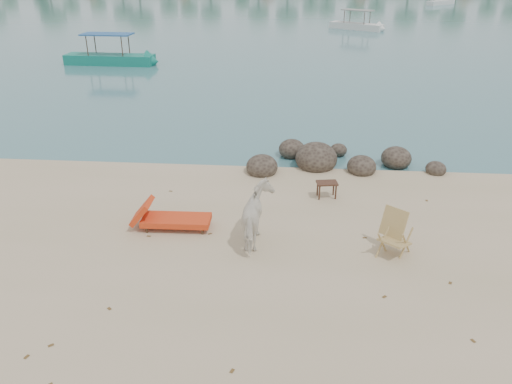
# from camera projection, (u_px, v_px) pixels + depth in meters

# --- Properties ---
(boulders) EXTENTS (6.21, 2.76, 1.01)m
(boulders) POSITION_uv_depth(u_px,v_px,m) (328.00, 160.00, 16.03)
(boulders) COLOR black
(boulders) RESTS_ON ground
(cow) EXTENTS (0.76, 1.61, 1.35)m
(cow) POSITION_uv_depth(u_px,v_px,m) (258.00, 217.00, 11.47)
(cow) COLOR silver
(cow) RESTS_ON ground
(side_table) EXTENTS (0.62, 0.45, 0.46)m
(side_table) POSITION_uv_depth(u_px,v_px,m) (327.00, 191.00, 13.84)
(side_table) COLOR #361E15
(side_table) RESTS_ON ground
(lounge_chair) EXTENTS (2.11, 0.78, 0.63)m
(lounge_chair) POSITION_uv_depth(u_px,v_px,m) (176.00, 217.00, 12.23)
(lounge_chair) COLOR #CD4218
(lounge_chair) RESTS_ON ground
(deck_chair) EXTENTS (0.93, 0.94, 0.99)m
(deck_chair) POSITION_uv_depth(u_px,v_px,m) (395.00, 237.00, 11.03)
(deck_chair) COLOR tan
(deck_chair) RESTS_ON ground
(boat_near) EXTENTS (6.36, 1.67, 3.07)m
(boat_near) POSITION_uv_depth(u_px,v_px,m) (107.00, 39.00, 31.17)
(boat_near) COLOR #117160
(boat_near) RESTS_ON water
(boat_mid) EXTENTS (5.65, 4.38, 2.88)m
(boat_mid) POSITION_uv_depth(u_px,v_px,m) (357.00, 13.00, 46.99)
(boat_mid) COLOR silver
(boat_mid) RESTS_ON water
(boat_far) EXTENTS (5.32, 5.00, 0.69)m
(boat_far) POSITION_uv_depth(u_px,v_px,m) (441.00, 2.00, 73.21)
(boat_far) COLOR silver
(boat_far) RESTS_ON water
(dead_leaves) EXTENTS (8.16, 7.34, 0.00)m
(dead_leaves) POSITION_uv_depth(u_px,v_px,m) (249.00, 272.00, 10.65)
(dead_leaves) COLOR brown
(dead_leaves) RESTS_ON ground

